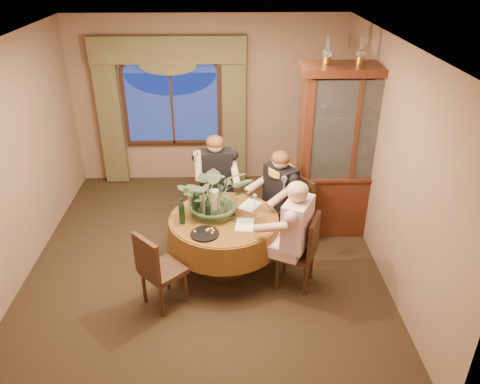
{
  "coord_description": "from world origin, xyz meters",
  "views": [
    {
      "loc": [
        0.31,
        -5.12,
        3.72
      ],
      "look_at": [
        0.45,
        -0.18,
        1.1
      ],
      "focal_mm": 35.0,
      "sensor_mm": 36.0,
      "label": 1
    }
  ],
  "objects_px": {
    "oil_lamp_center": "(361,51)",
    "wine_bottle_5": "(208,209)",
    "dining_table": "(224,243)",
    "wine_bottle_0": "(204,204)",
    "china_cabinet": "(349,153)",
    "centerpiece_plant": "(215,170)",
    "person_pink": "(296,238)",
    "wine_bottle_3": "(197,199)",
    "person_back": "(216,183)",
    "chair_front_left": "(163,269)",
    "wine_bottle_2": "(182,211)",
    "chair_right": "(296,251)",
    "olive_bowl": "(229,216)",
    "person_scarf": "(280,200)",
    "wine_bottle_4": "(195,205)",
    "chair_back_right": "(290,214)",
    "stoneware_vase": "(214,201)",
    "wine_bottle_1": "(191,201)",
    "chair_back": "(220,200)",
    "oil_lamp_left": "(327,51)",
    "oil_lamp_right": "(395,50)"
  },
  "relations": [
    {
      "from": "oil_lamp_center",
      "to": "wine_bottle_5",
      "type": "relative_size",
      "value": 1.03
    },
    {
      "from": "dining_table",
      "to": "wine_bottle_0",
      "type": "distance_m",
      "value": 0.59
    },
    {
      "from": "china_cabinet",
      "to": "centerpiece_plant",
      "type": "relative_size",
      "value": 2.38
    },
    {
      "from": "person_pink",
      "to": "china_cabinet",
      "type": "bearing_deg",
      "value": -6.72
    },
    {
      "from": "wine_bottle_0",
      "to": "wine_bottle_3",
      "type": "relative_size",
      "value": 1.0
    },
    {
      "from": "person_back",
      "to": "wine_bottle_5",
      "type": "bearing_deg",
      "value": 79.49
    },
    {
      "from": "chair_front_left",
      "to": "wine_bottle_2",
      "type": "xyz_separation_m",
      "value": [
        0.19,
        0.54,
        0.44
      ]
    },
    {
      "from": "chair_right",
      "to": "wine_bottle_3",
      "type": "relative_size",
      "value": 2.91
    },
    {
      "from": "oil_lamp_center",
      "to": "olive_bowl",
      "type": "xyz_separation_m",
      "value": [
        -1.65,
        -0.91,
        -1.79
      ]
    },
    {
      "from": "chair_right",
      "to": "person_scarf",
      "type": "distance_m",
      "value": 0.91
    },
    {
      "from": "chair_front_left",
      "to": "wine_bottle_4",
      "type": "xyz_separation_m",
      "value": [
        0.34,
        0.67,
        0.44
      ]
    },
    {
      "from": "wine_bottle_5",
      "to": "oil_lamp_center",
      "type": "bearing_deg",
      "value": 27.02
    },
    {
      "from": "oil_lamp_center",
      "to": "centerpiece_plant",
      "type": "xyz_separation_m",
      "value": [
        -1.81,
        -0.78,
        -1.22
      ]
    },
    {
      "from": "person_scarf",
      "to": "wine_bottle_2",
      "type": "bearing_deg",
      "value": 82.28
    },
    {
      "from": "person_scarf",
      "to": "centerpiece_plant",
      "type": "height_order",
      "value": "centerpiece_plant"
    },
    {
      "from": "chair_front_left",
      "to": "wine_bottle_0",
      "type": "bearing_deg",
      "value": 104.23
    },
    {
      "from": "chair_back_right",
      "to": "person_scarf",
      "type": "xyz_separation_m",
      "value": [
        -0.15,
        -0.0,
        0.22
      ]
    },
    {
      "from": "china_cabinet",
      "to": "chair_right",
      "type": "relative_size",
      "value": 2.5
    },
    {
      "from": "stoneware_vase",
      "to": "olive_bowl",
      "type": "bearing_deg",
      "value": -39.43
    },
    {
      "from": "person_back",
      "to": "wine_bottle_1",
      "type": "relative_size",
      "value": 4.39
    },
    {
      "from": "chair_front_left",
      "to": "chair_right",
      "type": "bearing_deg",
      "value": 57.36
    },
    {
      "from": "person_scarf",
      "to": "wine_bottle_2",
      "type": "relative_size",
      "value": 4.26
    },
    {
      "from": "dining_table",
      "to": "chair_back_right",
      "type": "xyz_separation_m",
      "value": [
        0.9,
        0.52,
        0.1
      ]
    },
    {
      "from": "person_pink",
      "to": "stoneware_vase",
      "type": "relative_size",
      "value": 4.75
    },
    {
      "from": "dining_table",
      "to": "wine_bottle_4",
      "type": "bearing_deg",
      "value": 177.62
    },
    {
      "from": "wine_bottle_5",
      "to": "wine_bottle_4",
      "type": "bearing_deg",
      "value": 152.56
    },
    {
      "from": "dining_table",
      "to": "chair_back",
      "type": "bearing_deg",
      "value": 93.94
    },
    {
      "from": "wine_bottle_0",
      "to": "stoneware_vase",
      "type": "bearing_deg",
      "value": 35.73
    },
    {
      "from": "wine_bottle_2",
      "to": "centerpiece_plant",
      "type": "bearing_deg",
      "value": 30.36
    },
    {
      "from": "person_scarf",
      "to": "centerpiece_plant",
      "type": "relative_size",
      "value": 1.4
    },
    {
      "from": "china_cabinet",
      "to": "wine_bottle_2",
      "type": "bearing_deg",
      "value": -155.35
    },
    {
      "from": "stoneware_vase",
      "to": "wine_bottle_4",
      "type": "height_order",
      "value": "wine_bottle_4"
    },
    {
      "from": "centerpiece_plant",
      "to": "wine_bottle_2",
      "type": "height_order",
      "value": "centerpiece_plant"
    },
    {
      "from": "oil_lamp_left",
      "to": "person_pink",
      "type": "distance_m",
      "value": 2.32
    },
    {
      "from": "oil_lamp_center",
      "to": "chair_back",
      "type": "relative_size",
      "value": 0.35
    },
    {
      "from": "olive_bowl",
      "to": "wine_bottle_0",
      "type": "xyz_separation_m",
      "value": [
        -0.31,
        0.06,
        0.14
      ]
    },
    {
      "from": "china_cabinet",
      "to": "chair_back",
      "type": "bearing_deg",
      "value": 179.11
    },
    {
      "from": "chair_back",
      "to": "person_back",
      "type": "height_order",
      "value": "person_back"
    },
    {
      "from": "oil_lamp_left",
      "to": "wine_bottle_5",
      "type": "relative_size",
      "value": 1.03
    },
    {
      "from": "oil_lamp_left",
      "to": "oil_lamp_right",
      "type": "bearing_deg",
      "value": 0.0
    },
    {
      "from": "person_back",
      "to": "stoneware_vase",
      "type": "distance_m",
      "value": 0.87
    },
    {
      "from": "stoneware_vase",
      "to": "wine_bottle_2",
      "type": "bearing_deg",
      "value": -145.87
    },
    {
      "from": "centerpiece_plant",
      "to": "wine_bottle_1",
      "type": "xyz_separation_m",
      "value": [
        -0.31,
        -0.01,
        -0.43
      ]
    },
    {
      "from": "wine_bottle_3",
      "to": "oil_lamp_center",
      "type": "bearing_deg",
      "value": 19.48
    },
    {
      "from": "dining_table",
      "to": "oil_lamp_right",
      "type": "distance_m",
      "value": 3.19
    },
    {
      "from": "dining_table",
      "to": "wine_bottle_3",
      "type": "height_order",
      "value": "wine_bottle_3"
    },
    {
      "from": "chair_back_right",
      "to": "centerpiece_plant",
      "type": "bearing_deg",
      "value": 81.81
    },
    {
      "from": "chair_right",
      "to": "wine_bottle_0",
      "type": "distance_m",
      "value": 1.25
    },
    {
      "from": "olive_bowl",
      "to": "oil_lamp_right",
      "type": "bearing_deg",
      "value": 23.81
    },
    {
      "from": "oil_lamp_center",
      "to": "person_scarf",
      "type": "relative_size",
      "value": 0.24
    }
  ]
}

